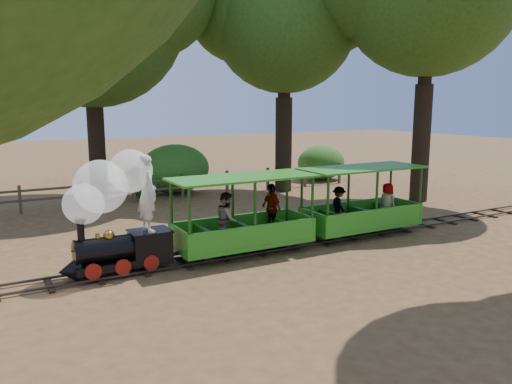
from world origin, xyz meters
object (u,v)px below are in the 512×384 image
locomotive (113,204)px  carriage_rear (361,209)px  fence (159,186)px  carriage_front (245,222)px

locomotive → carriage_rear: bearing=-0.5°
locomotive → fence: (3.57, 7.94, -1.05)m
locomotive → carriage_rear: size_ratio=0.78×
carriage_front → locomotive: bearing=179.1°
carriage_rear → locomotive: bearing=179.5°
carriage_front → carriage_rear: bearing=-0.2°
locomotive → carriage_front: (3.26, -0.05, -0.79)m
carriage_front → fence: size_ratio=0.20×
locomotive → fence: size_ratio=0.16×
locomotive → carriage_front: size_ratio=0.78×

